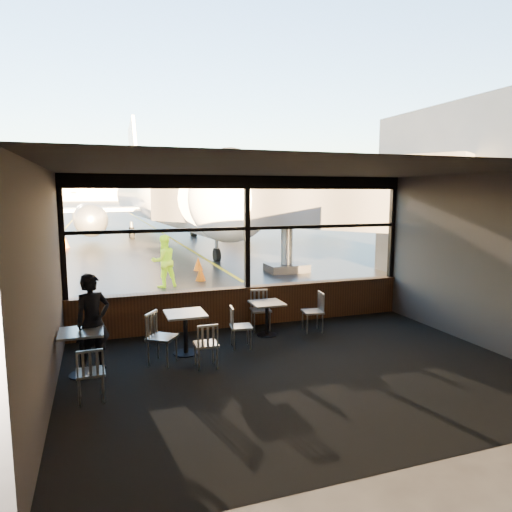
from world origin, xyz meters
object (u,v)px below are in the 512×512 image
chair_near_w (241,327)px  cone_extra (200,274)px  airliner (164,161)px  chair_mid_s (206,345)px  chair_near_e (313,312)px  ground_crew (164,261)px  cone_wing (66,243)px  chair_near_n (261,310)px  passenger (93,322)px  chair_left_s (91,373)px  cafe_table_left (82,353)px  chair_mid_w (162,338)px  cafe_table_near (267,319)px  cafe_table_mid (186,333)px  jet_bridge (294,209)px  cone_nose (198,264)px

chair_near_w → cone_extra: 7.34m
airliner → chair_mid_s: size_ratio=40.54×
chair_near_e → ground_crew: (-2.46, 6.11, 0.41)m
cone_wing → cone_extra: (5.17, -12.23, -0.02)m
chair_near_e → chair_near_n: bearing=72.4°
ground_crew → passenger: bearing=57.7°
chair_near_n → cone_extra: 6.29m
chair_left_s → cone_wing: size_ratio=1.53×
chair_near_n → chair_mid_s: (-1.68, -1.79, -0.04)m
chair_near_w → cone_wing: 20.02m
chair_near_e → cone_wing: chair_near_e is taller
airliner → cafe_table_left: 24.55m
chair_mid_w → cone_extra: size_ratio=1.88×
airliner → cafe_table_near: (-1.01, -22.54, -4.86)m
cafe_table_left → chair_mid_w: size_ratio=0.82×
chair_near_w → chair_near_n: bearing=150.5°
chair_left_s → ground_crew: (2.21, 8.12, 0.44)m
chair_mid_w → airliner: bearing=-153.8°
cafe_table_mid → cafe_table_left: size_ratio=1.04×
chair_near_e → cone_extra: chair_near_e is taller
cafe_table_left → chair_near_e: size_ratio=0.87×
chair_mid_w → cone_extra: chair_mid_w is taller
cafe_table_left → ground_crew: ground_crew is taller
airliner → cafe_table_left: airliner is taller
airliner → cone_extra: (-1.04, -15.83, -4.98)m
chair_left_s → cone_wing: chair_left_s is taller
jet_bridge → cafe_table_mid: (-5.33, -6.97, -2.11)m
airliner → chair_near_w: (-1.79, -23.13, -4.80)m
cafe_table_left → chair_near_n: chair_near_n is taller
chair_near_w → cone_extra: size_ratio=1.67×
cafe_table_mid → cone_wing: 19.78m
jet_bridge → cafe_table_near: bearing=-118.2°
chair_mid_s → ground_crew: size_ratio=0.49×
chair_left_s → passenger: passenger is taller
passenger → cone_extra: (3.54, 7.52, -0.60)m
chair_mid_w → cafe_table_left: bearing=-50.4°
cafe_table_left → cone_nose: (4.12, 9.96, -0.13)m
ground_crew → chair_mid_s: bearing=73.1°
chair_mid_w → cone_wing: size_ratio=1.72×
chair_near_e → chair_near_n: (-1.06, 0.50, 0.00)m
chair_mid_w → passenger: 1.24m
chair_near_n → ground_crew: ground_crew is taller
airliner → ground_crew: airliner is taller
jet_bridge → cone_nose: size_ratio=21.42×
chair_left_s → chair_near_w: bearing=26.1°
chair_mid_w → cone_wing: chair_mid_w is taller
cafe_table_left → chair_near_n: size_ratio=0.86×
cafe_table_near → chair_near_e: 1.07m
cafe_table_near → chair_mid_s: chair_mid_s is taller
chair_near_e → cafe_table_near: bearing=93.7°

